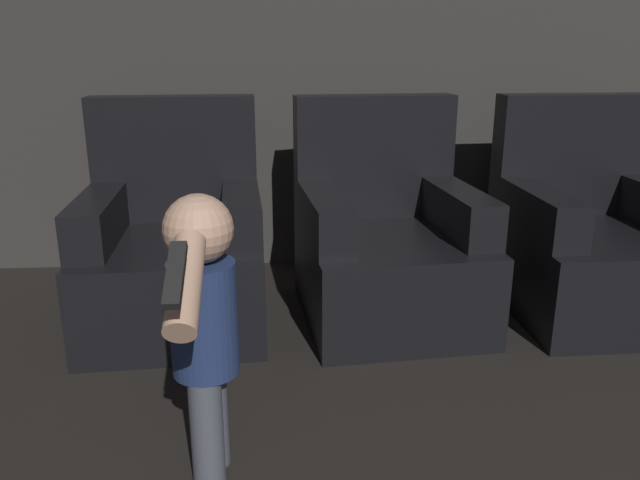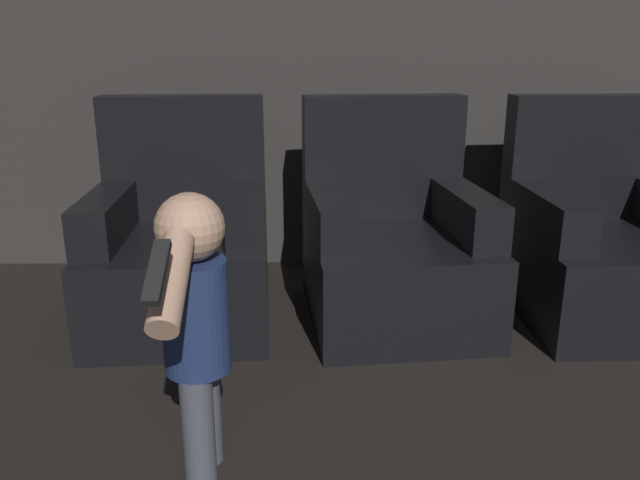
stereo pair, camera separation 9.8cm
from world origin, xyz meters
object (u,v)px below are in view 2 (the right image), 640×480
Objects in this scene: armchair_left at (182,248)px; armchair_middle at (393,246)px; armchair_right at (602,245)px; person_toddler at (195,317)px.

armchair_left and armchair_middle have the same top height.
armchair_left and armchair_right have the same top height.
armchair_right is (1.94, 0.00, 0.00)m from armchair_left.
person_toddler is (-0.70, -1.15, 0.17)m from armchair_middle.
person_toddler is (0.27, -1.15, 0.17)m from armchair_left.
armchair_middle is 1.00× the size of armchair_right.
armchair_left reaches higher than person_toddler.
armchair_middle is at bearing -3.95° from armchair_left.
armchair_middle is 0.97m from armchair_right.
armchair_middle reaches higher than person_toddler.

